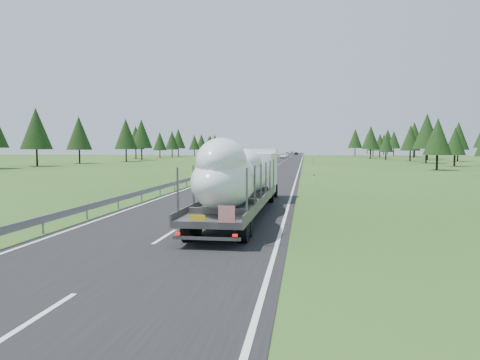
# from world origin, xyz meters

# --- Properties ---
(ground) EXTENTS (400.00, 400.00, 0.00)m
(ground) POSITION_xyz_m (0.00, 0.00, 0.00)
(ground) COLOR #294C19
(ground) RESTS_ON ground
(road_surface) EXTENTS (10.00, 400.00, 0.02)m
(road_surface) POSITION_xyz_m (0.00, 100.00, 0.01)
(road_surface) COLOR black
(road_surface) RESTS_ON ground
(guardrail) EXTENTS (0.10, 400.00, 0.76)m
(guardrail) POSITION_xyz_m (-5.30, 99.94, 0.60)
(guardrail) COLOR slate
(guardrail) RESTS_ON ground
(marker_posts) EXTENTS (0.13, 350.08, 1.00)m
(marker_posts) POSITION_xyz_m (6.50, 155.00, 0.54)
(marker_posts) COLOR silver
(marker_posts) RESTS_ON ground
(highway_sign) EXTENTS (0.08, 0.90, 2.60)m
(highway_sign) POSITION_xyz_m (7.20, 80.00, 1.81)
(highway_sign) COLOR slate
(highway_sign) RESTS_ON ground
(tree_line_right) EXTENTS (27.79, 280.70, 12.64)m
(tree_line_right) POSITION_xyz_m (39.95, 109.20, 6.92)
(tree_line_right) COLOR black
(tree_line_right) RESTS_ON ground
(tree_line_left) EXTENTS (14.51, 280.53, 12.27)m
(tree_line_left) POSITION_xyz_m (-43.71, 100.73, 6.85)
(tree_line_left) COLOR black
(tree_line_left) RESTS_ON ground
(boat_truck) EXTENTS (2.86, 18.95, 4.02)m
(boat_truck) POSITION_xyz_m (2.30, 6.49, 2.11)
(boat_truck) COLOR silver
(boat_truck) RESTS_ON ground
(distant_van) EXTENTS (2.78, 5.83, 1.61)m
(distant_van) POSITION_xyz_m (-1.40, 138.21, 0.80)
(distant_van) COLOR white
(distant_van) RESTS_ON ground
(distant_car_dark) EXTENTS (1.81, 4.42, 1.50)m
(distant_car_dark) POSITION_xyz_m (1.17, 212.73, 0.75)
(distant_car_dark) COLOR black
(distant_car_dark) RESTS_ON ground
(distant_car_blue) EXTENTS (1.45, 3.97, 1.30)m
(distant_car_blue) POSITION_xyz_m (-2.99, 284.45, 0.65)
(distant_car_blue) COLOR #151B3D
(distant_car_blue) RESTS_ON ground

